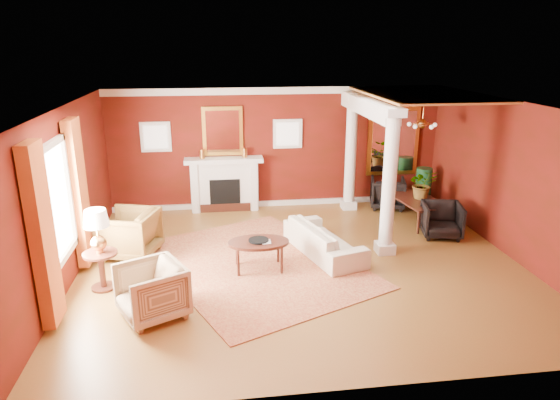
{
  "coord_description": "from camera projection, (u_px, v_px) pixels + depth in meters",
  "views": [
    {
      "loc": [
        -1.5,
        -8.28,
        3.95
      ],
      "look_at": [
        -0.35,
        0.34,
        1.15
      ],
      "focal_mm": 32.0,
      "sensor_mm": 36.0,
      "label": 1
    }
  ],
  "objects": [
    {
      "name": "base_trim",
      "position": [
        277.0,
        203.0,
        12.46
      ],
      "size": [
        8.0,
        0.08,
        0.12
      ],
      "primitive_type": "cube",
      "color": "white",
      "rests_on": "ground"
    },
    {
      "name": "chandelier",
      "position": [
        422.0,
        124.0,
        10.59
      ],
      "size": [
        0.6,
        0.62,
        0.75
      ],
      "color": "#C1813C",
      "rests_on": "room_shell"
    },
    {
      "name": "room_shell",
      "position": [
        303.0,
        157.0,
        8.6
      ],
      "size": [
        8.04,
        7.04,
        2.92
      ],
      "color": "maroon",
      "rests_on": "ground"
    },
    {
      "name": "header_beam",
      "position": [
        367.0,
        107.0,
        10.42
      ],
      "size": [
        0.3,
        3.2,
        0.32
      ],
      "primitive_type": "cube",
      "color": "white",
      "rests_on": "column_front"
    },
    {
      "name": "column_front",
      "position": [
        389.0,
        182.0,
        9.28
      ],
      "size": [
        0.36,
        0.36,
        2.8
      ],
      "color": "white",
      "rests_on": "ground"
    },
    {
      "name": "rug",
      "position": [
        256.0,
        264.0,
        9.19
      ],
      "size": [
        4.61,
        5.13,
        0.02
      ],
      "primitive_type": "cube",
      "rotation": [
        0.0,
        0.0,
        0.43
      ],
      "color": "maroon",
      "rests_on": "ground"
    },
    {
      "name": "sofa",
      "position": [
        324.0,
        234.0,
        9.54
      ],
      "size": [
        1.15,
        2.12,
        0.79
      ],
      "primitive_type": "imported",
      "rotation": [
        0.0,
        0.0,
        1.86
      ],
      "color": "#F1E4CA",
      "rests_on": "ground"
    },
    {
      "name": "flank_window_right",
      "position": [
        288.0,
        134.0,
        11.96
      ],
      "size": [
        0.7,
        0.07,
        0.7
      ],
      "color": "white",
      "rests_on": "room_shell"
    },
    {
      "name": "column_back",
      "position": [
        351.0,
        151.0,
        11.82
      ],
      "size": [
        0.36,
        0.36,
        2.8
      ],
      "color": "white",
      "rests_on": "ground"
    },
    {
      "name": "dining_chair_near",
      "position": [
        442.0,
        219.0,
        10.39
      ],
      "size": [
        0.92,
        0.88,
        0.8
      ],
      "primitive_type": "imported",
      "rotation": [
        0.0,
        0.0,
        -0.23
      ],
      "color": "black",
      "rests_on": "ground"
    },
    {
      "name": "green_urn",
      "position": [
        423.0,
        192.0,
        12.18
      ],
      "size": [
        0.42,
        0.42,
        1.02
      ],
      "color": "#164521",
      "rests_on": "ground"
    },
    {
      "name": "dining_table",
      "position": [
        418.0,
        204.0,
        11.25
      ],
      "size": [
        0.75,
        1.59,
        0.85
      ],
      "primitive_type": "imported",
      "rotation": [
        0.0,
        0.0,
        1.72
      ],
      "color": "black",
      "rests_on": "ground"
    },
    {
      "name": "flank_window_left",
      "position": [
        156.0,
        137.0,
        11.58
      ],
      "size": [
        0.7,
        0.07,
        0.7
      ],
      "color": "white",
      "rests_on": "room_shell"
    },
    {
      "name": "amber_ceiling",
      "position": [
        424.0,
        94.0,
        10.35
      ],
      "size": [
        2.3,
        3.4,
        0.04
      ],
      "primitive_type": "cube",
      "color": "#CF823C",
      "rests_on": "room_shell"
    },
    {
      "name": "ground",
      "position": [
        301.0,
        264.0,
        9.22
      ],
      "size": [
        8.0,
        8.0,
        0.0
      ],
      "primitive_type": "plane",
      "color": "brown",
      "rests_on": "ground"
    },
    {
      "name": "fireplace",
      "position": [
        225.0,
        184.0,
        11.98
      ],
      "size": [
        1.85,
        0.42,
        1.29
      ],
      "color": "white",
      "rests_on": "ground"
    },
    {
      "name": "potted_plant",
      "position": [
        424.0,
        174.0,
        11.08
      ],
      "size": [
        0.68,
        0.73,
        0.52
      ],
      "primitive_type": "imported",
      "rotation": [
        0.0,
        0.0,
        -0.11
      ],
      "color": "#26591E",
      "rests_on": "dining_table"
    },
    {
      "name": "crown_trim",
      "position": [
        277.0,
        91.0,
        11.62
      ],
      "size": [
        8.0,
        0.08,
        0.16
      ],
      "primitive_type": "cube",
      "color": "white",
      "rests_on": "room_shell"
    },
    {
      "name": "dining_mirror",
      "position": [
        393.0,
        141.0,
        12.36
      ],
      "size": [
        1.3,
        0.07,
        1.7
      ],
      "color": "yellow",
      "rests_on": "room_shell"
    },
    {
      "name": "dining_chair_far",
      "position": [
        388.0,
        191.0,
        12.21
      ],
      "size": [
        0.97,
        0.93,
        0.82
      ],
      "primitive_type": "imported",
      "rotation": [
        0.0,
        0.0,
        2.87
      ],
      "color": "black",
      "rests_on": "ground"
    },
    {
      "name": "left_window",
      "position": [
        62.0,
        211.0,
        7.72
      ],
      "size": [
        0.21,
        2.55,
        2.6
      ],
      "color": "white",
      "rests_on": "room_shell"
    },
    {
      "name": "side_table",
      "position": [
        98.0,
        237.0,
        8.04
      ],
      "size": [
        0.55,
        0.55,
        1.38
      ],
      "rotation": [
        0.0,
        0.0,
        -0.17
      ],
      "color": "black",
      "rests_on": "ground"
    },
    {
      "name": "coffee_book",
      "position": [
        262.0,
        237.0,
        8.75
      ],
      "size": [
        0.16,
        0.02,
        0.22
      ],
      "primitive_type": "imported",
      "rotation": [
        0.0,
        0.0,
        -0.02
      ],
      "color": "black",
      "rests_on": "coffee_table"
    },
    {
      "name": "overmantel_mirror",
      "position": [
        223.0,
        131.0,
        11.73
      ],
      "size": [
        0.95,
        0.07,
        1.15
      ],
      "color": "yellow",
      "rests_on": "fireplace"
    },
    {
      "name": "coffee_table",
      "position": [
        259.0,
        244.0,
        8.85
      ],
      "size": [
        1.09,
        1.09,
        0.55
      ],
      "rotation": [
        0.0,
        0.0,
        -0.41
      ],
      "color": "black",
      "rests_on": "ground"
    },
    {
      "name": "armchair_leopard",
      "position": [
        129.0,
        231.0,
        9.42
      ],
      "size": [
        1.15,
        1.19,
        1.0
      ],
      "primitive_type": "imported",
      "rotation": [
        0.0,
        0.0,
        -1.86
      ],
      "color": "black",
      "rests_on": "ground"
    },
    {
      "name": "armchair_stripe",
      "position": [
        151.0,
        289.0,
        7.34
      ],
      "size": [
        1.14,
        1.16,
        0.91
      ],
      "primitive_type": "imported",
      "rotation": [
        0.0,
        0.0,
        -1.1
      ],
      "color": "#CCB188",
      "rests_on": "ground"
    }
  ]
}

